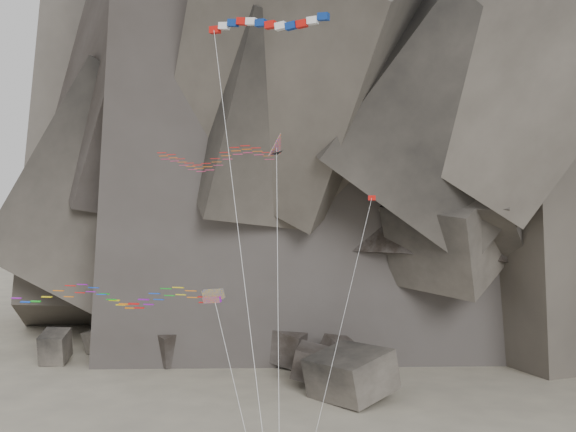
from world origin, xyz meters
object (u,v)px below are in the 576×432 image
(banner_kite, at_px, (266,28))
(parafoil_kite, at_px, (105,295))
(delta_kite, at_px, (210,157))
(pennant_kite, at_px, (350,289))

(banner_kite, height_order, parafoil_kite, banner_kite)
(delta_kite, xyz_separation_m, pennant_kite, (11.53, -5.69, -8.10))
(banner_kite, distance_m, parafoil_kite, 19.74)
(delta_kite, distance_m, parafoil_kite, 11.92)
(delta_kite, height_order, pennant_kite, delta_kite)
(banner_kite, bearing_deg, parafoil_kite, -161.85)
(parafoil_kite, relative_size, pennant_kite, 1.14)
(banner_kite, bearing_deg, pennant_kite, -13.07)
(banner_kite, relative_size, pennant_kite, 1.60)
(delta_kite, relative_size, banner_kite, 0.77)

